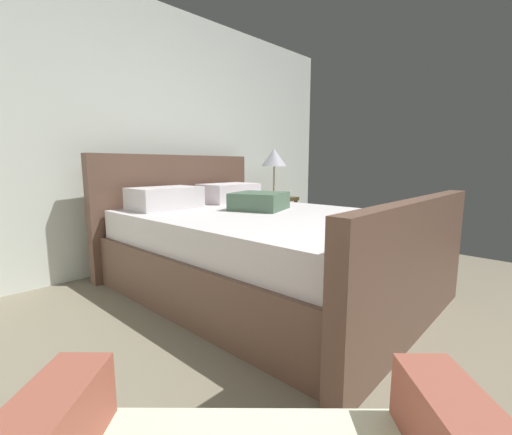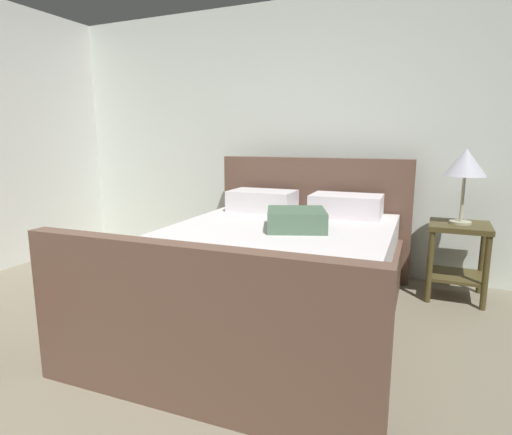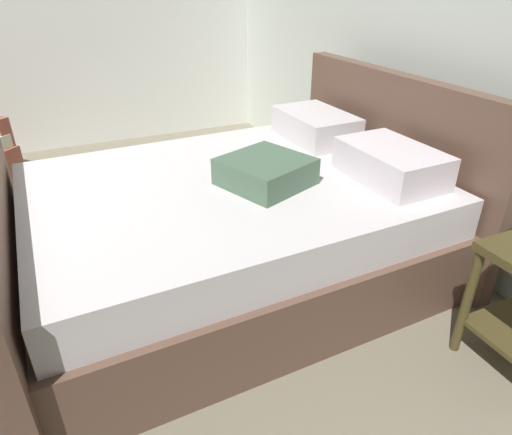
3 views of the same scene
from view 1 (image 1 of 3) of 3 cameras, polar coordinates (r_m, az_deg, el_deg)
name	(u,v)px [view 1 (image 1 of 3)]	position (r m, az deg, el deg)	size (l,w,h in m)	color
wall_back	(145,137)	(3.56, -18.10, 12.75)	(5.22, 0.12, 2.51)	silver
bed	(259,247)	(2.69, 0.57, -4.98)	(1.82, 2.38, 1.08)	brown
nightstand_right	(274,213)	(4.15, 2.97, 0.76)	(0.44, 0.44, 0.60)	#483D1E
table_lamp_right	(274,159)	(4.10, 3.05, 9.84)	(0.30, 0.30, 0.58)	#B7B293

